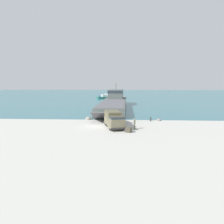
% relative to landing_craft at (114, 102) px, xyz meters
% --- Properties ---
extents(ground_plane, '(240.00, 240.00, 0.00)m').
position_rel_landing_craft_xyz_m(ground_plane, '(-2.33, -29.79, -1.94)').
color(ground_plane, '#B7B5AD').
extents(water_surface, '(240.00, 180.00, 0.01)m').
position_rel_landing_craft_xyz_m(water_surface, '(-2.33, 67.33, -1.93)').
color(water_surface, '#336B75').
rests_on(water_surface, ground_plane).
extents(landing_craft, '(7.98, 43.77, 7.88)m').
position_rel_landing_craft_xyz_m(landing_craft, '(0.00, 0.00, 0.00)').
color(landing_craft, '#56605B').
rests_on(landing_craft, ground_plane).
extents(military_truck, '(4.19, 7.41, 2.88)m').
position_rel_landing_craft_xyz_m(military_truck, '(1.24, -30.82, -0.42)').
color(military_truck, '#6B664C').
rests_on(military_truck, ground_plane).
extents(soldier_on_ramp, '(0.33, 0.48, 1.81)m').
position_rel_landing_craft_xyz_m(soldier_on_ramp, '(4.92, -31.84, -0.88)').
color(soldier_on_ramp, '#566042').
rests_on(soldier_on_ramp, ground_plane).
extents(moored_boat_a, '(8.32, 5.71, 2.18)m').
position_rel_landing_craft_xyz_m(moored_boat_a, '(-5.97, 42.58, -1.21)').
color(moored_boat_a, navy).
rests_on(moored_boat_a, ground_plane).
extents(moored_boat_b, '(5.65, 3.38, 1.75)m').
position_rel_landing_craft_xyz_m(moored_boat_b, '(1.70, 42.14, -1.36)').
color(moored_boat_b, '#B7BABF').
rests_on(moored_boat_b, ground_plane).
extents(moored_boat_c, '(8.92, 6.37, 2.07)m').
position_rel_landing_craft_xyz_m(moored_boat_c, '(-6.15, 38.61, -1.25)').
color(moored_boat_c, '#2D7060').
rests_on(moored_boat_c, ground_plane).
extents(mooring_bollard, '(0.32, 0.32, 0.94)m').
position_rel_landing_craft_xyz_m(mooring_bollard, '(8.72, -23.84, -1.43)').
color(mooring_bollard, '#333338').
rests_on(mooring_bollard, ground_plane).
extents(cargo_crate, '(1.10, 1.20, 0.81)m').
position_rel_landing_craft_xyz_m(cargo_crate, '(3.80, -34.42, -1.53)').
color(cargo_crate, '#4C4738').
rests_on(cargo_crate, ground_plane).
extents(shoreline_rock_a, '(1.01, 1.01, 1.01)m').
position_rel_landing_craft_xyz_m(shoreline_rock_a, '(10.53, -23.31, -1.94)').
color(shoreline_rock_a, gray).
rests_on(shoreline_rock_a, ground_plane).
extents(shoreline_rock_b, '(1.39, 1.39, 1.39)m').
position_rel_landing_craft_xyz_m(shoreline_rock_b, '(-4.80, -22.65, -1.94)').
color(shoreline_rock_b, gray).
rests_on(shoreline_rock_b, ground_plane).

